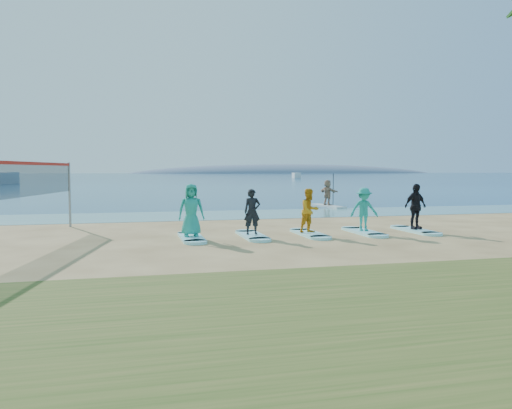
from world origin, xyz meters
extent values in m
plane|color=tan|center=(0.00, 0.00, 0.00)|extent=(600.00, 600.00, 0.00)
plane|color=teal|center=(0.00, 10.50, 0.01)|extent=(600.00, 600.00, 0.00)
plane|color=navy|center=(0.00, 160.00, 0.01)|extent=(600.00, 600.00, 0.00)
ellipsoid|color=slate|center=(95.00, 300.00, 0.00)|extent=(220.00, 56.00, 18.00)
cylinder|color=gray|center=(-7.09, 6.94, 1.25)|extent=(0.09, 0.09, 2.50)
cube|color=black|center=(-7.94, 2.52, 1.90)|extent=(1.73, 8.84, 1.00)
cube|color=red|center=(-7.94, 2.52, 2.42)|extent=(1.76, 8.85, 0.10)
cube|color=silver|center=(6.54, 14.10, 0.06)|extent=(1.22, 3.08, 0.12)
imported|color=tan|center=(6.54, 14.10, 0.87)|extent=(0.92, 1.46, 1.51)
cube|color=silver|center=(39.15, 117.09, 0.00)|extent=(3.11, 7.00, 1.37)
cube|color=#A4F7FF|center=(-2.90, 2.35, 0.04)|extent=(0.70, 2.20, 0.09)
imported|color=teal|center=(-2.90, 2.35, 0.93)|extent=(0.83, 0.55, 1.69)
cube|color=#A4F7FF|center=(-0.89, 2.35, 0.04)|extent=(0.70, 2.20, 0.09)
imported|color=black|center=(-0.89, 2.35, 0.84)|extent=(0.57, 0.40, 1.50)
cube|color=#A4F7FF|center=(1.12, 2.35, 0.04)|extent=(0.70, 2.20, 0.09)
imported|color=orange|center=(1.12, 2.35, 0.84)|extent=(0.87, 0.77, 1.49)
cube|color=#A4F7FF|center=(3.13, 2.35, 0.04)|extent=(0.70, 2.20, 0.09)
imported|color=teal|center=(3.13, 2.35, 0.84)|extent=(1.05, 0.72, 1.51)
cube|color=#A4F7FF|center=(5.14, 2.35, 0.04)|extent=(0.70, 2.20, 0.09)
imported|color=black|center=(5.14, 2.35, 0.91)|extent=(1.02, 0.61, 1.63)
camera|label=1|loc=(-4.70, -13.58, 2.22)|focal=35.00mm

